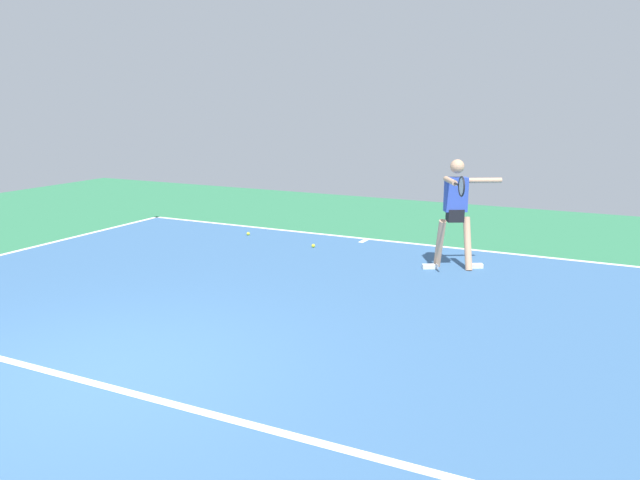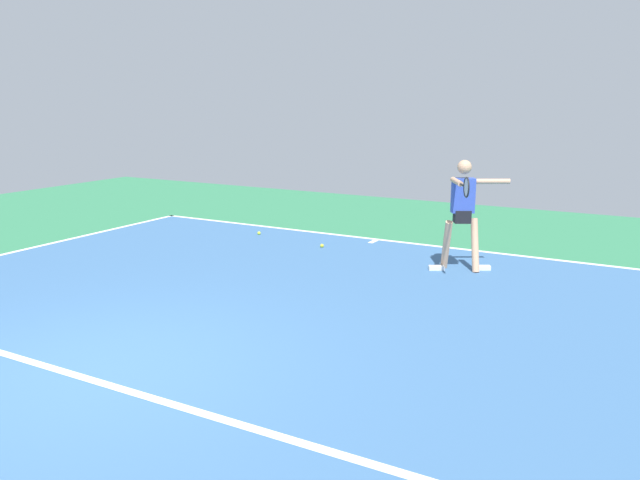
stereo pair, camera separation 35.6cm
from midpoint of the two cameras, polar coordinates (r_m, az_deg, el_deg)
ground_plane at (r=6.71m, az=-20.31°, el=-11.24°), size 23.52×23.52×0.00m
court_surface at (r=6.71m, az=-20.31°, el=-11.23°), size 10.46×13.68×0.00m
court_line_baseline_near at (r=12.13m, az=3.48°, el=0.10°), size 10.46×0.10×0.01m
court_line_service at (r=6.57m, az=-21.72°, el=-11.83°), size 7.84×0.10×0.01m
court_line_centre_mark at (r=11.95m, az=3.10°, el=-0.08°), size 0.10×0.30×0.01m
tennis_player at (r=9.96m, az=11.22°, el=2.93°), size 1.08×1.37×1.74m
tennis_ball_by_sideline at (r=11.41m, az=-1.51°, el=-0.52°), size 0.07×0.07×0.07m
tennis_ball_far_corner at (r=12.52m, az=-7.31°, el=0.56°), size 0.07×0.07×0.07m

